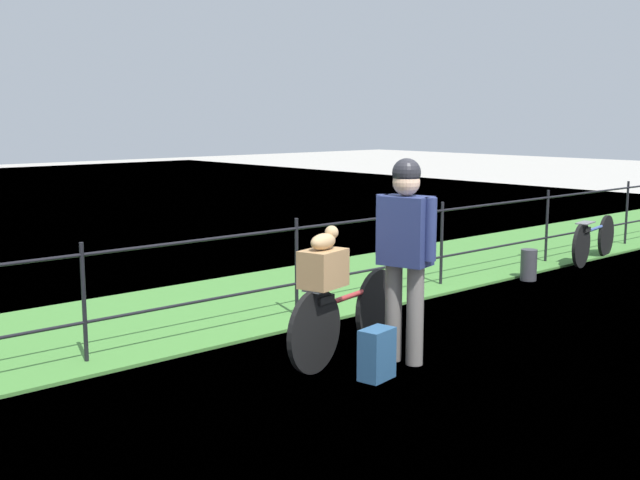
{
  "coord_description": "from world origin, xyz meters",
  "views": [
    {
      "loc": [
        -4.96,
        -3.67,
        2.01
      ],
      "look_at": [
        -0.26,
        1.58,
        0.9
      ],
      "focal_mm": 44.15,
      "sensor_mm": 36.0,
      "label": 1
    }
  ],
  "objects_px": {
    "wooden_crate": "(323,268)",
    "cyclist_person": "(405,243)",
    "bicycle_main": "(347,317)",
    "terrier_dog": "(325,240)",
    "backpack_on_paving": "(377,354)",
    "bicycle_parked": "(594,239)",
    "mooring_bollard": "(529,265)"
  },
  "relations": [
    {
      "from": "wooden_crate",
      "to": "mooring_bollard",
      "type": "xyz_separation_m",
      "value": [
        4.21,
        0.87,
        -0.63
      ]
    },
    {
      "from": "bicycle_main",
      "to": "backpack_on_paving",
      "type": "relative_size",
      "value": 4.05
    },
    {
      "from": "wooden_crate",
      "to": "bicycle_parked",
      "type": "distance_m",
      "value": 6.03
    },
    {
      "from": "terrier_dog",
      "to": "wooden_crate",
      "type": "bearing_deg",
      "value": -166.2
    },
    {
      "from": "cyclist_person",
      "to": "terrier_dog",
      "type": "bearing_deg",
      "value": 151.56
    },
    {
      "from": "bicycle_main",
      "to": "cyclist_person",
      "type": "relative_size",
      "value": 0.96
    },
    {
      "from": "terrier_dog",
      "to": "backpack_on_paving",
      "type": "bearing_deg",
      "value": -75.57
    },
    {
      "from": "bicycle_main",
      "to": "cyclist_person",
      "type": "xyz_separation_m",
      "value": [
        0.27,
        -0.4,
        0.65
      ]
    },
    {
      "from": "cyclist_person",
      "to": "bicycle_main",
      "type": "bearing_deg",
      "value": 124.13
    },
    {
      "from": "wooden_crate",
      "to": "bicycle_parked",
      "type": "bearing_deg",
      "value": 9.29
    },
    {
      "from": "wooden_crate",
      "to": "backpack_on_paving",
      "type": "relative_size",
      "value": 0.92
    },
    {
      "from": "backpack_on_paving",
      "to": "bicycle_parked",
      "type": "relative_size",
      "value": 0.24
    },
    {
      "from": "wooden_crate",
      "to": "terrier_dog",
      "type": "xyz_separation_m",
      "value": [
        0.02,
        0.01,
        0.23
      ]
    },
    {
      "from": "wooden_crate",
      "to": "cyclist_person",
      "type": "distance_m",
      "value": 0.71
    },
    {
      "from": "bicycle_parked",
      "to": "backpack_on_paving",
      "type": "bearing_deg",
      "value": -166.12
    },
    {
      "from": "wooden_crate",
      "to": "backpack_on_paving",
      "type": "bearing_deg",
      "value": -72.61
    },
    {
      "from": "backpack_on_paving",
      "to": "mooring_bollard",
      "type": "height_order",
      "value": "backpack_on_paving"
    },
    {
      "from": "bicycle_main",
      "to": "backpack_on_paving",
      "type": "height_order",
      "value": "bicycle_main"
    },
    {
      "from": "backpack_on_paving",
      "to": "cyclist_person",
      "type": "bearing_deg",
      "value": -173.02
    },
    {
      "from": "bicycle_main",
      "to": "terrier_dog",
      "type": "height_order",
      "value": "terrier_dog"
    },
    {
      "from": "bicycle_main",
      "to": "mooring_bollard",
      "type": "bearing_deg",
      "value": 11.53
    },
    {
      "from": "terrier_dog",
      "to": "cyclist_person",
      "type": "distance_m",
      "value": 0.67
    },
    {
      "from": "bicycle_main",
      "to": "wooden_crate",
      "type": "relative_size",
      "value": 4.4
    },
    {
      "from": "terrier_dog",
      "to": "mooring_bollard",
      "type": "bearing_deg",
      "value": 11.71
    },
    {
      "from": "mooring_bollard",
      "to": "bicycle_main",
      "type": "bearing_deg",
      "value": -168.47
    },
    {
      "from": "cyclist_person",
      "to": "backpack_on_paving",
      "type": "distance_m",
      "value": 0.94
    },
    {
      "from": "bicycle_parked",
      "to": "bicycle_main",
      "type": "bearing_deg",
      "value": -171.0
    },
    {
      "from": "bicycle_parked",
      "to": "mooring_bollard",
      "type": "bearing_deg",
      "value": -176.81
    },
    {
      "from": "terrier_dog",
      "to": "bicycle_parked",
      "type": "height_order",
      "value": "terrier_dog"
    },
    {
      "from": "wooden_crate",
      "to": "backpack_on_paving",
      "type": "height_order",
      "value": "wooden_crate"
    },
    {
      "from": "backpack_on_paving",
      "to": "bicycle_parked",
      "type": "distance_m",
      "value": 5.96
    },
    {
      "from": "wooden_crate",
      "to": "cyclist_person",
      "type": "relative_size",
      "value": 0.22
    }
  ]
}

